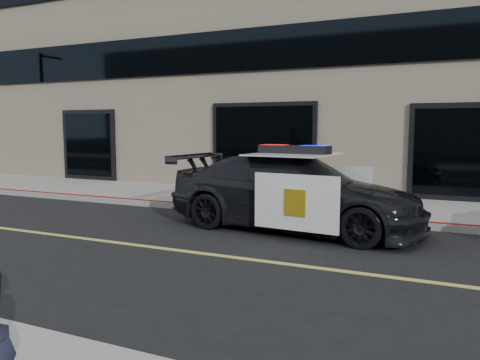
% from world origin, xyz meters
% --- Properties ---
extents(ground, '(120.00, 120.00, 0.00)m').
position_xyz_m(ground, '(0.00, 0.00, 0.00)').
color(ground, black).
rests_on(ground, ground).
extents(sidewalk_n, '(60.00, 3.50, 0.15)m').
position_xyz_m(sidewalk_n, '(0.00, 5.25, 0.07)').
color(sidewalk_n, gray).
rests_on(sidewalk_n, ground).
extents(building_n, '(60.00, 7.00, 12.00)m').
position_xyz_m(building_n, '(0.00, 10.50, 6.00)').
color(building_n, '#756856').
rests_on(building_n, ground).
extents(police_car, '(3.17, 5.73, 1.74)m').
position_xyz_m(police_car, '(1.46, 2.49, 0.78)').
color(police_car, black).
rests_on(police_car, ground).
extents(fire_hydrant, '(0.33, 0.46, 0.73)m').
position_xyz_m(fire_hydrant, '(-0.72, 4.28, 0.49)').
color(fire_hydrant, silver).
rests_on(fire_hydrant, sidewalk_n).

